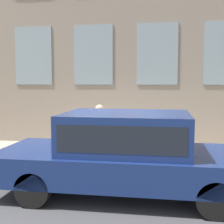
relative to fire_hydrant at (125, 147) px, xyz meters
name	(u,v)px	position (x,y,z in m)	size (l,w,h in m)	color
ground_plane	(111,173)	(-0.63, 0.29, -0.54)	(80.00, 80.00, 0.00)	#47474C
sidewalk	(119,156)	(0.81, 0.29, -0.47)	(2.87, 60.00, 0.14)	#A8A093
building_facade	(125,15)	(2.39, 0.29, 3.90)	(0.33, 40.00, 8.87)	gray
fire_hydrant	(125,147)	(0.00, 0.00, 0.00)	(0.38, 0.48, 0.78)	gray
person	(100,125)	(0.44, 0.78, 0.49)	(0.36, 0.24, 1.47)	#726651
parked_car_navy_near	(126,150)	(-2.03, -0.26, 0.36)	(2.07, 5.06, 1.63)	black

